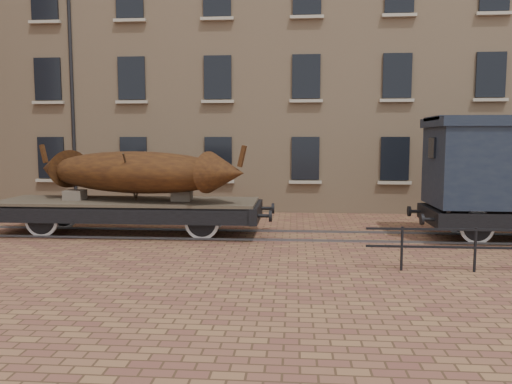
{
  "coord_description": "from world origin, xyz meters",
  "views": [
    {
      "loc": [
        0.59,
        -15.02,
        2.94
      ],
      "look_at": [
        -0.62,
        0.5,
        1.3
      ],
      "focal_mm": 35.0,
      "sensor_mm": 36.0,
      "label": 1
    }
  ],
  "objects": [
    {
      "name": "warehouse_cream",
      "position": [
        3.0,
        9.99,
        7.0
      ],
      "size": [
        40.0,
        10.19,
        14.0
      ],
      "color": "tan",
      "rests_on": "ground"
    },
    {
      "name": "iron_boat",
      "position": [
        -4.33,
        -0.0,
        1.95
      ],
      "size": [
        7.3,
        3.73,
        1.73
      ],
      "color": "#4C2A0F",
      "rests_on": "flatcar_wagon"
    },
    {
      "name": "rail_track",
      "position": [
        0.0,
        0.0,
        0.03
      ],
      "size": [
        30.0,
        1.52,
        0.06
      ],
      "color": "#59595E",
      "rests_on": "ground"
    },
    {
      "name": "flatcar_wagon",
      "position": [
        -4.58,
        0.0,
        0.85
      ],
      "size": [
        9.03,
        2.45,
        1.36
      ],
      "color": "#43382D",
      "rests_on": "ground"
    },
    {
      "name": "ground",
      "position": [
        0.0,
        0.0,
        0.0
      ],
      "size": [
        90.0,
        90.0,
        0.0
      ],
      "primitive_type": "plane",
      "color": "brown"
    }
  ]
}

